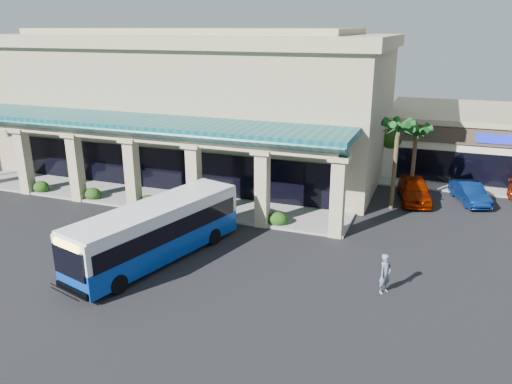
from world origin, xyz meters
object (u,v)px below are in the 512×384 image
at_px(transit_bus, 157,233).
at_px(pedestrian, 385,274).
at_px(car_silver, 415,190).
at_px(car_white, 470,193).

bearing_deg(transit_bus, pedestrian, 18.58).
xyz_separation_m(car_silver, car_white, (3.57, 0.98, -0.14)).
relative_size(transit_bus, car_silver, 2.17).
distance_m(transit_bus, car_silver, 18.39).
bearing_deg(car_silver, pedestrian, -102.45).
distance_m(transit_bus, car_white, 21.54).
height_order(pedestrian, car_white, pedestrian).
relative_size(pedestrian, car_white, 0.44).
xyz_separation_m(transit_bus, car_white, (15.36, 15.08, -0.79)).
height_order(transit_bus, pedestrian, transit_bus).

